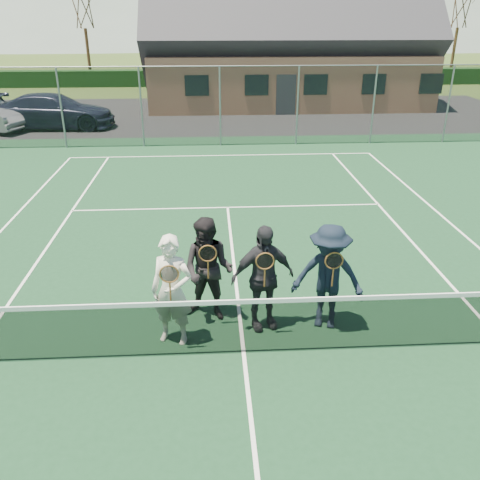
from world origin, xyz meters
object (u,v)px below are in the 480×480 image
at_px(clubhouse, 286,29).
at_px(car_c, 55,111).
at_px(tennis_net, 244,324).
at_px(player_a, 172,291).
at_px(player_c, 263,278).
at_px(player_d, 328,277).
at_px(player_b, 208,270).

bearing_deg(clubhouse, car_c, -149.63).
distance_m(tennis_net, player_a, 1.21).
bearing_deg(player_c, tennis_net, -115.64).
bearing_deg(player_c, car_c, 115.01).
height_order(player_a, player_d, same).
xyz_separation_m(player_a, player_b, (0.56, 0.66, -0.00)).
height_order(car_c, clubhouse, clubhouse).
bearing_deg(car_c, player_c, -152.91).
xyz_separation_m(player_a, player_d, (2.48, 0.29, -0.00)).
height_order(car_c, player_a, player_a).
distance_m(car_c, player_b, 17.66).
relative_size(clubhouse, player_a, 8.67).
height_order(tennis_net, clubhouse, clubhouse).
distance_m(clubhouse, player_b, 23.58).
height_order(tennis_net, player_b, player_b).
xyz_separation_m(tennis_net, player_a, (-1.07, 0.40, 0.38)).
bearing_deg(tennis_net, player_d, 26.11).
height_order(tennis_net, player_a, player_a).
distance_m(car_c, player_a, 18.06).
xyz_separation_m(player_a, player_c, (1.43, 0.33, -0.00)).
bearing_deg(player_b, player_c, -20.52).
distance_m(player_a, player_b, 0.86).
xyz_separation_m(tennis_net, clubhouse, (4.00, 24.00, 3.45)).
bearing_deg(player_d, car_c, 117.85).
relative_size(tennis_net, player_c, 6.49).
xyz_separation_m(clubhouse, player_a, (-5.07, -23.59, -3.07)).
distance_m(player_a, player_c, 1.46).
bearing_deg(clubhouse, player_a, -102.13).
height_order(car_c, player_b, player_b).
bearing_deg(clubhouse, player_c, -98.91).
xyz_separation_m(clubhouse, player_c, (-3.65, -23.26, -3.07)).
bearing_deg(player_a, player_d, 6.58).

